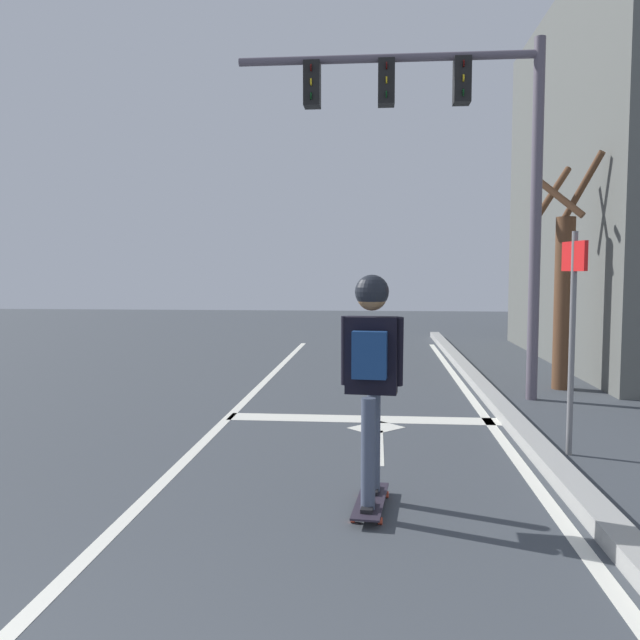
# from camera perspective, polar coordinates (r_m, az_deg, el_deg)

# --- Properties ---
(lane_line_center) EXTENTS (0.12, 20.00, 0.01)m
(lane_line_center) POSITION_cam_1_polar(r_m,az_deg,el_deg) (7.23, -10.58, -10.85)
(lane_line_center) COLOR silver
(lane_line_center) RESTS_ON ground
(lane_line_curbside) EXTENTS (0.12, 20.00, 0.01)m
(lane_line_curbside) POSITION_cam_1_polar(r_m,az_deg,el_deg) (7.12, 16.57, -11.20)
(lane_line_curbside) COLOR silver
(lane_line_curbside) RESTS_ON ground
(stop_bar) EXTENTS (3.46, 0.40, 0.01)m
(stop_bar) POSITION_cam_1_polar(r_m,az_deg,el_deg) (8.38, 3.77, -8.68)
(stop_bar) COLOR silver
(stop_bar) RESTS_ON ground
(lane_arrow_stem) EXTENTS (0.16, 1.40, 0.01)m
(lane_arrow_stem) POSITION_cam_1_polar(r_m,az_deg,el_deg) (7.12, 4.96, -11.02)
(lane_arrow_stem) COLOR silver
(lane_arrow_stem) RESTS_ON ground
(lane_arrow_head) EXTENTS (0.71, 0.71, 0.01)m
(lane_arrow_head) POSITION_cam_1_polar(r_m,az_deg,el_deg) (7.95, 4.97, -9.40)
(lane_arrow_head) COLOR silver
(lane_arrow_head) RESTS_ON ground
(curb_strip) EXTENTS (0.24, 24.00, 0.14)m
(curb_strip) POSITION_cam_1_polar(r_m,az_deg,el_deg) (7.15, 18.58, -10.61)
(curb_strip) COLOR #9E9E9A
(curb_strip) RESTS_ON ground
(skateboard) EXTENTS (0.30, 0.87, 0.08)m
(skateboard) POSITION_cam_1_polar(r_m,az_deg,el_deg) (5.34, 4.48, -15.59)
(skateboard) COLOR #28222E
(skateboard) RESTS_ON ground
(skater) EXTENTS (0.49, 0.65, 1.78)m
(skater) POSITION_cam_1_polar(r_m,az_deg,el_deg) (5.05, 4.54, -3.20)
(skater) COLOR #444E64
(skater) RESTS_ON skateboard
(traffic_signal_mast) EXTENTS (4.40, 0.34, 5.19)m
(traffic_signal_mast) POSITION_cam_1_polar(r_m,az_deg,el_deg) (9.91, 11.12, 15.70)
(traffic_signal_mast) COLOR #5A525F
(traffic_signal_mast) RESTS_ON ground
(street_sign_post) EXTENTS (0.13, 0.44, 2.29)m
(street_sign_post) POSITION_cam_1_polar(r_m,az_deg,el_deg) (7.04, 21.36, 0.82)
(street_sign_post) COLOR slate
(street_sign_post) RESTS_ON ground
(roadside_tree) EXTENTS (1.10, 1.08, 3.75)m
(roadside_tree) POSITION_cam_1_polar(r_m,az_deg,el_deg) (11.00, 20.65, 2.58)
(roadside_tree) COLOR brown
(roadside_tree) RESTS_ON ground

